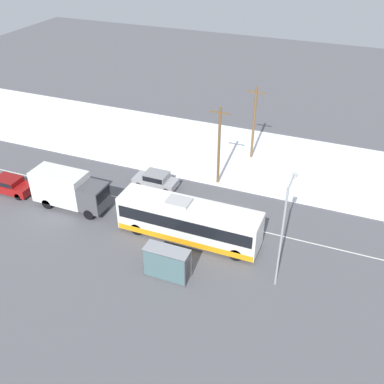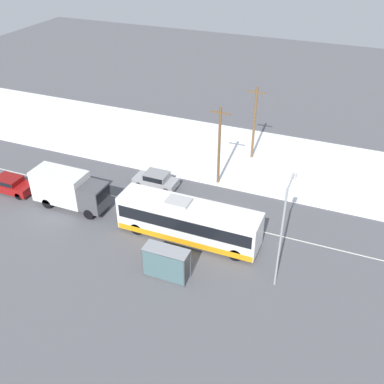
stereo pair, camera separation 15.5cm
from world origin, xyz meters
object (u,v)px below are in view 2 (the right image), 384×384
(box_truck, at_px, (69,189))
(parked_car_near_truck, at_px, (10,184))
(bus_shelter, at_px, (165,260))
(utility_pole_snowlot, at_px, (254,123))
(sedan_car, at_px, (156,179))
(utility_pole_roadside, at_px, (219,145))
(city_bus, at_px, (189,221))
(pedestrian_at_stop, at_px, (167,255))
(streetlamp, at_px, (284,224))

(box_truck, distance_m, parked_car_near_truck, 6.48)
(parked_car_near_truck, xyz_separation_m, bus_shelter, (17.69, -4.88, 0.89))
(parked_car_near_truck, height_order, utility_pole_snowlot, utility_pole_snowlot)
(sedan_car, bearing_deg, utility_pole_snowlot, -127.33)
(utility_pole_roadside, xyz_separation_m, utility_pole_snowlot, (1.56, 5.93, -0.00))
(box_truck, bearing_deg, city_bus, -0.92)
(utility_pole_snowlot, bearing_deg, utility_pole_roadside, -104.71)
(bus_shelter, distance_m, utility_pole_roadside, 13.52)
(city_bus, xyz_separation_m, box_truck, (-11.03, 0.18, 0.16))
(pedestrian_at_stop, xyz_separation_m, bus_shelter, (0.42, -1.22, 0.63))
(box_truck, bearing_deg, utility_pole_roadside, 38.48)
(city_bus, distance_m, sedan_car, 8.09)
(pedestrian_at_stop, bearing_deg, sedan_car, 120.28)
(streetlamp, distance_m, utility_pole_snowlot, 17.74)
(sedan_car, relative_size, streetlamp, 0.51)
(sedan_car, relative_size, pedestrian_at_stop, 2.34)
(city_bus, bearing_deg, parked_car_near_truck, 179.81)
(city_bus, relative_size, box_truck, 1.71)
(parked_car_near_truck, height_order, utility_pole_roadside, utility_pole_roadside)
(pedestrian_at_stop, distance_m, utility_pole_snowlot, 18.28)
(pedestrian_at_stop, distance_m, utility_pole_roadside, 12.43)
(sedan_car, bearing_deg, utility_pole_roadside, -151.59)
(city_bus, height_order, parked_car_near_truck, city_bus)
(sedan_car, bearing_deg, parked_car_near_truck, 25.76)
(bus_shelter, bearing_deg, pedestrian_at_stop, 109.00)
(pedestrian_at_stop, xyz_separation_m, streetlamp, (7.59, 1.51, 3.82))
(box_truck, bearing_deg, utility_pole_snowlot, 49.85)
(box_truck, height_order, sedan_car, box_truck)
(city_bus, height_order, streetlamp, streetlamp)
(city_bus, bearing_deg, streetlamp, -15.69)
(pedestrian_at_stop, distance_m, streetlamp, 8.63)
(utility_pole_roadside, bearing_deg, bus_shelter, -86.39)
(streetlamp, bearing_deg, city_bus, 164.31)
(city_bus, xyz_separation_m, utility_pole_roadside, (-0.58, 8.48, 2.34))
(city_bus, relative_size, sedan_car, 2.76)
(box_truck, relative_size, streetlamp, 0.83)
(city_bus, height_order, pedestrian_at_stop, city_bus)
(parked_car_near_truck, xyz_separation_m, utility_pole_roadside, (16.86, 8.43, 3.15))
(box_truck, height_order, pedestrian_at_stop, box_truck)
(city_bus, relative_size, bus_shelter, 3.50)
(utility_pole_roadside, bearing_deg, pedestrian_at_stop, -88.02)
(sedan_car, xyz_separation_m, parked_car_near_truck, (-11.81, -5.70, -0.00))
(sedan_car, distance_m, utility_pole_roadside, 6.54)
(sedan_car, distance_m, utility_pole_snowlot, 11.33)
(parked_car_near_truck, height_order, pedestrian_at_stop, pedestrian_at_stop)
(city_bus, xyz_separation_m, parked_car_near_truck, (-17.43, 0.06, -0.81))
(parked_car_near_truck, bearing_deg, box_truck, 1.07)
(parked_car_near_truck, bearing_deg, utility_pole_roadside, 26.56)
(streetlamp, xyz_separation_m, utility_pole_roadside, (-8.01, 10.57, -0.93))
(parked_car_near_truck, relative_size, pedestrian_at_stop, 2.52)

